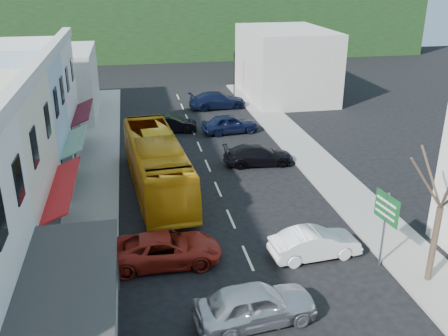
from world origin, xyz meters
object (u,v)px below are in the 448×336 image
(car_red, at_px, (166,250))
(car_white, at_px, (315,244))
(pedestrian_left, at_px, (101,254))
(car_silver, at_px, (255,307))
(direction_sign, at_px, (384,230))
(traffic_signal, at_px, (234,75))
(bus, at_px, (157,166))
(street_tree, at_px, (440,207))

(car_red, bearing_deg, car_white, -95.67)
(pedestrian_left, bearing_deg, car_white, -96.84)
(car_silver, xyz_separation_m, car_red, (-3.02, 4.80, 0.00))
(car_silver, height_order, car_white, same)
(car_red, height_order, direction_sign, direction_sign)
(traffic_signal, bearing_deg, car_silver, 87.12)
(car_red, relative_size, pedestrian_left, 2.71)
(direction_sign, distance_m, traffic_signal, 32.51)
(pedestrian_left, relative_size, traffic_signal, 0.36)
(car_red, distance_m, direction_sign, 9.89)
(car_silver, distance_m, car_white, 5.60)
(car_silver, bearing_deg, pedestrian_left, 45.90)
(bus, xyz_separation_m, car_silver, (2.86, -13.20, -0.85))
(car_white, height_order, direction_sign, direction_sign)
(direction_sign, xyz_separation_m, traffic_signal, (0.00, 32.50, 0.55))
(pedestrian_left, bearing_deg, car_red, -88.14)
(pedestrian_left, distance_m, street_tree, 14.54)
(car_silver, bearing_deg, bus, 5.57)
(direction_sign, bearing_deg, pedestrian_left, 164.00)
(bus, distance_m, traffic_signal, 24.01)
(car_silver, xyz_separation_m, street_tree, (8.03, 1.16, 2.91))
(car_silver, height_order, pedestrian_left, pedestrian_left)
(street_tree, distance_m, traffic_signal, 34.15)
(car_silver, xyz_separation_m, direction_sign, (6.59, 2.75, 1.13))
(car_silver, bearing_deg, traffic_signal, -17.23)
(car_silver, distance_m, traffic_signal, 35.90)
(traffic_signal, bearing_deg, bus, 74.52)
(bus, xyz_separation_m, car_white, (6.75, -9.17, -0.85))
(pedestrian_left, bearing_deg, traffic_signal, -26.10)
(bus, xyz_separation_m, street_tree, (10.88, -12.04, 2.06))
(direction_sign, bearing_deg, car_white, 146.65)
(car_red, height_order, pedestrian_left, pedestrian_left)
(bus, relative_size, direction_sign, 3.17)
(car_silver, bearing_deg, direction_sign, -73.95)
(car_white, bearing_deg, car_red, 78.84)
(car_white, height_order, traffic_signal, traffic_signal)
(car_silver, height_order, car_red, same)
(car_red, height_order, street_tree, street_tree)
(bus, relative_size, street_tree, 1.61)
(car_white, distance_m, traffic_signal, 31.39)
(direction_sign, bearing_deg, car_red, 159.97)
(car_white, height_order, car_red, same)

